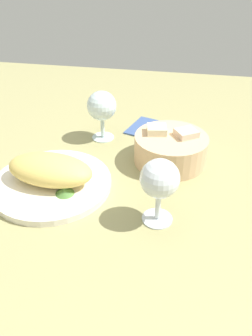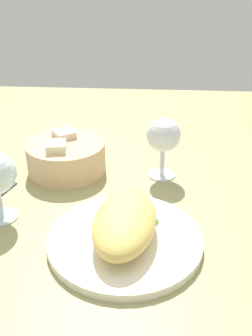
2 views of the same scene
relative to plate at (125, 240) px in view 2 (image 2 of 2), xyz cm
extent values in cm
cube|color=#9B9661|center=(14.25, 7.39, -1.70)|extent=(140.00, 140.00, 2.00)
cylinder|color=white|center=(0.00, 0.00, 0.00)|extent=(24.59, 24.59, 1.40)
ellipsoid|color=#E2C261|center=(0.00, 0.00, 3.49)|extent=(18.70, 11.21, 5.59)
cone|color=#4C7C36|center=(4.08, -3.52, 1.42)|extent=(3.74, 3.74, 1.43)
cylinder|color=#DAB184|center=(23.31, 14.12, 2.54)|extent=(16.49, 16.49, 6.48)
cube|color=beige|center=(26.41, 15.01, 4.97)|extent=(5.99, 5.86, 4.50)
cube|color=beige|center=(19.84, 15.19, 5.27)|extent=(4.91, 4.56, 4.31)
cylinder|color=silver|center=(22.57, -6.04, -0.40)|extent=(5.63, 5.63, 0.60)
cylinder|color=silver|center=(22.57, -6.04, 2.50)|extent=(1.00, 1.00, 5.20)
sphere|color=silver|center=(22.57, -6.04, 8.57)|extent=(6.92, 6.92, 6.92)
cylinder|color=silver|center=(5.46, 22.05, -0.40)|extent=(5.63, 5.63, 0.60)
cylinder|color=silver|center=(5.46, 22.05, 2.24)|extent=(1.00, 1.00, 4.68)
camera|label=1|loc=(25.44, -52.65, 42.20)|focal=36.27mm
camera|label=2|loc=(-48.26, -3.62, 38.94)|focal=41.13mm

